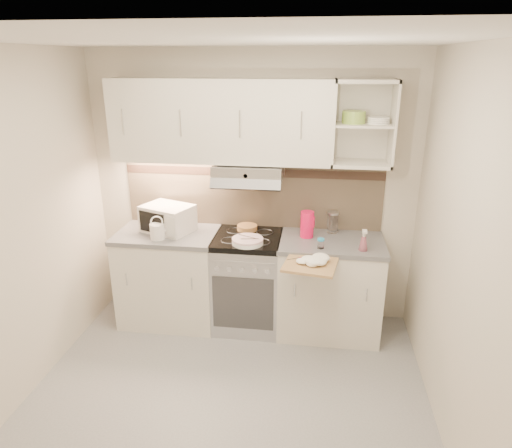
{
  "coord_description": "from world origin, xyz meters",
  "views": [
    {
      "loc": [
        0.59,
        -2.67,
        2.4
      ],
      "look_at": [
        0.1,
        0.95,
        1.08
      ],
      "focal_mm": 32.0,
      "sensor_mm": 36.0,
      "label": 1
    }
  ],
  "objects_px": {
    "electric_range": "(248,281)",
    "watering_can": "(158,231)",
    "microwave": "(168,218)",
    "spray_bottle": "(364,242)",
    "cutting_board": "(310,265)",
    "plate_stack": "(248,241)",
    "glass_jar": "(333,222)",
    "pink_pitcher": "(307,224)"
  },
  "relations": [
    {
      "from": "electric_range",
      "to": "watering_can",
      "type": "bearing_deg",
      "value": -168.09
    },
    {
      "from": "microwave",
      "to": "spray_bottle",
      "type": "relative_size",
      "value": 2.63
    },
    {
      "from": "cutting_board",
      "to": "microwave",
      "type": "bearing_deg",
      "value": 168.19
    },
    {
      "from": "plate_stack",
      "to": "cutting_board",
      "type": "distance_m",
      "value": 0.62
    },
    {
      "from": "glass_jar",
      "to": "spray_bottle",
      "type": "relative_size",
      "value": 1.0
    },
    {
      "from": "microwave",
      "to": "electric_range",
      "type": "bearing_deg",
      "value": 18.98
    },
    {
      "from": "watering_can",
      "to": "pink_pitcher",
      "type": "distance_m",
      "value": 1.32
    },
    {
      "from": "microwave",
      "to": "cutting_board",
      "type": "bearing_deg",
      "value": 0.84
    },
    {
      "from": "pink_pitcher",
      "to": "cutting_board",
      "type": "distance_m",
      "value": 0.55
    },
    {
      "from": "watering_can",
      "to": "glass_jar",
      "type": "distance_m",
      "value": 1.57
    },
    {
      "from": "electric_range",
      "to": "spray_bottle",
      "type": "height_order",
      "value": "spray_bottle"
    },
    {
      "from": "watering_can",
      "to": "glass_jar",
      "type": "height_order",
      "value": "watering_can"
    },
    {
      "from": "electric_range",
      "to": "cutting_board",
      "type": "bearing_deg",
      "value": -39.35
    },
    {
      "from": "pink_pitcher",
      "to": "glass_jar",
      "type": "height_order",
      "value": "pink_pitcher"
    },
    {
      "from": "microwave",
      "to": "plate_stack",
      "type": "distance_m",
      "value": 0.81
    },
    {
      "from": "plate_stack",
      "to": "cutting_board",
      "type": "bearing_deg",
      "value": -28.55
    },
    {
      "from": "microwave",
      "to": "cutting_board",
      "type": "relative_size",
      "value": 1.29
    },
    {
      "from": "microwave",
      "to": "watering_can",
      "type": "relative_size",
      "value": 2.1
    },
    {
      "from": "pink_pitcher",
      "to": "spray_bottle",
      "type": "height_order",
      "value": "pink_pitcher"
    },
    {
      "from": "electric_range",
      "to": "plate_stack",
      "type": "xyz_separation_m",
      "value": [
        0.03,
        -0.17,
        0.47
      ]
    },
    {
      "from": "spray_bottle",
      "to": "watering_can",
      "type": "bearing_deg",
      "value": -179.33
    },
    {
      "from": "plate_stack",
      "to": "cutting_board",
      "type": "height_order",
      "value": "plate_stack"
    },
    {
      "from": "pink_pitcher",
      "to": "cutting_board",
      "type": "xyz_separation_m",
      "value": [
        0.05,
        -0.53,
        -0.15
      ]
    },
    {
      "from": "spray_bottle",
      "to": "pink_pitcher",
      "type": "bearing_deg",
      "value": 153.92
    },
    {
      "from": "plate_stack",
      "to": "spray_bottle",
      "type": "xyz_separation_m",
      "value": [
        0.97,
        -0.01,
        0.05
      ]
    },
    {
      "from": "glass_jar",
      "to": "spray_bottle",
      "type": "xyz_separation_m",
      "value": [
        0.25,
        -0.38,
        -0.02
      ]
    },
    {
      "from": "pink_pitcher",
      "to": "cutting_board",
      "type": "bearing_deg",
      "value": -65.53
    },
    {
      "from": "electric_range",
      "to": "spray_bottle",
      "type": "xyz_separation_m",
      "value": [
        1.0,
        -0.18,
        0.53
      ]
    },
    {
      "from": "electric_range",
      "to": "watering_can",
      "type": "distance_m",
      "value": 0.95
    },
    {
      "from": "pink_pitcher",
      "to": "cutting_board",
      "type": "relative_size",
      "value": 0.59
    },
    {
      "from": "microwave",
      "to": "pink_pitcher",
      "type": "distance_m",
      "value": 1.27
    },
    {
      "from": "glass_jar",
      "to": "spray_bottle",
      "type": "bearing_deg",
      "value": -57.25
    },
    {
      "from": "cutting_board",
      "to": "pink_pitcher",
      "type": "bearing_deg",
      "value": 104.06
    },
    {
      "from": "glass_jar",
      "to": "cutting_board",
      "type": "bearing_deg",
      "value": -105.23
    },
    {
      "from": "glass_jar",
      "to": "cutting_board",
      "type": "distance_m",
      "value": 0.7
    },
    {
      "from": "microwave",
      "to": "cutting_board",
      "type": "height_order",
      "value": "microwave"
    },
    {
      "from": "plate_stack",
      "to": "watering_can",
      "type": "bearing_deg",
      "value": 179.31
    },
    {
      "from": "plate_stack",
      "to": "spray_bottle",
      "type": "distance_m",
      "value": 0.97
    },
    {
      "from": "microwave",
      "to": "glass_jar",
      "type": "distance_m",
      "value": 1.51
    },
    {
      "from": "electric_range",
      "to": "glass_jar",
      "type": "height_order",
      "value": "glass_jar"
    },
    {
      "from": "watering_can",
      "to": "spray_bottle",
      "type": "xyz_separation_m",
      "value": [
        1.77,
        -0.02,
        0.0
      ]
    },
    {
      "from": "microwave",
      "to": "cutting_board",
      "type": "xyz_separation_m",
      "value": [
        1.32,
        -0.51,
        -0.15
      ]
    }
  ]
}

